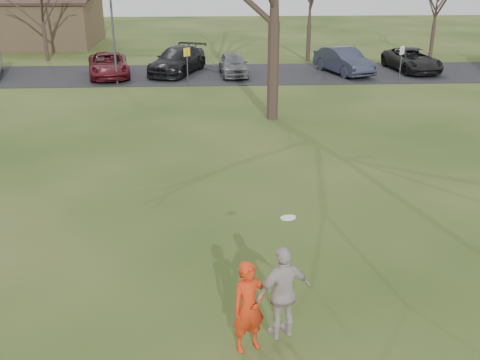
% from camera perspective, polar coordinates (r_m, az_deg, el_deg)
% --- Properties ---
extents(ground, '(120.00, 120.00, 0.00)m').
position_cam_1_polar(ground, '(11.39, 1.06, -14.68)').
color(ground, '#1E380F').
rests_on(ground, ground).
extents(parking_strip, '(62.00, 6.50, 0.04)m').
position_cam_1_polar(parking_strip, '(34.79, -1.80, 10.74)').
color(parking_strip, black).
rests_on(parking_strip, ground).
extents(player_defender, '(0.77, 0.66, 1.80)m').
position_cam_1_polar(player_defender, '(10.34, 0.91, -12.84)').
color(player_defender, red).
rests_on(player_defender, ground).
extents(car_2, '(3.23, 5.30, 1.37)m').
position_cam_1_polar(car_2, '(34.75, -13.27, 11.35)').
color(car_2, '#54131A').
rests_on(car_2, parking_strip).
extents(car_3, '(3.88, 5.80, 1.56)m').
position_cam_1_polar(car_3, '(35.03, -6.39, 12.03)').
color(car_3, black).
rests_on(car_3, parking_strip).
extents(car_4, '(1.82, 4.02, 1.34)m').
position_cam_1_polar(car_4, '(34.23, -0.68, 11.74)').
color(car_4, slate).
rests_on(car_4, parking_strip).
extents(car_5, '(3.13, 4.98, 1.55)m').
position_cam_1_polar(car_5, '(35.35, 10.53, 11.88)').
color(car_5, '#2B2F41').
rests_on(car_5, parking_strip).
extents(car_6, '(2.86, 5.20, 1.38)m').
position_cam_1_polar(car_6, '(37.14, 17.16, 11.63)').
color(car_6, black).
rests_on(car_6, parking_strip).
extents(catching_play, '(1.17, 0.80, 2.41)m').
position_cam_1_polar(catching_play, '(10.31, 4.48, -11.41)').
color(catching_play, '#B8A8A5').
rests_on(catching_play, ground).
extents(lamp_post, '(0.34, 0.34, 6.27)m').
position_cam_1_polar(lamp_post, '(32.18, -12.99, 16.42)').
color(lamp_post, '#47474C').
rests_on(lamp_post, ground).
extents(sign_yellow, '(0.35, 0.35, 2.08)m').
position_cam_1_polar(sign_yellow, '(31.60, -5.42, 12.15)').
color(sign_yellow, '#47474C').
rests_on(sign_yellow, ground).
extents(sign_white, '(0.35, 0.35, 2.08)m').
position_cam_1_polar(sign_white, '(33.33, 16.14, 11.91)').
color(sign_white, '#47474C').
rests_on(sign_white, ground).
extents(small_tree_row, '(55.00, 5.90, 8.50)m').
position_cam_1_polar(small_tree_row, '(39.60, 4.63, 17.72)').
color(small_tree_row, '#352821').
rests_on(small_tree_row, ground).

